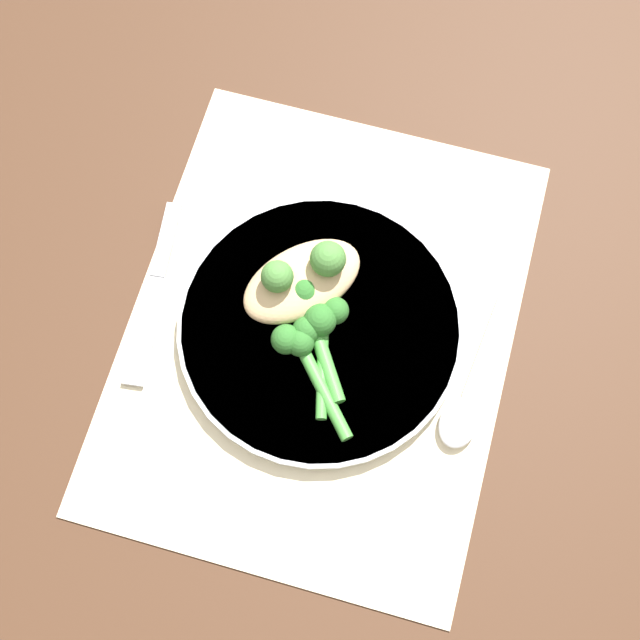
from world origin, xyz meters
The scene contains 11 objects.
ground_plane centered at (0.00, 0.00, 0.00)m, with size 3.00×3.00×0.00m, color #422819.
placemat centered at (0.00, 0.00, 0.00)m, with size 0.45×0.35×0.00m.
plate centered at (0.00, 0.00, 0.01)m, with size 0.26×0.26×0.01m.
chicken_fillet centered at (0.03, 0.03, 0.03)m, with size 0.13×0.13×0.03m.
pesto_dollop_primary centered at (0.05, 0.01, 0.06)m, with size 0.03×0.03×0.03m.
pesto_dollop_secondary centered at (0.02, 0.04, 0.06)m, with size 0.03×0.03×0.03m.
broccoli_stalk_left centered at (0.02, 0.02, 0.03)m, with size 0.12×0.09×0.03m.
broccoli_stalk_front centered at (0.00, -0.01, 0.03)m, with size 0.11×0.04×0.03m.
broccoli_stalk_rear centered at (-0.03, 0.01, 0.03)m, with size 0.10×0.09×0.03m.
knife centered at (0.00, 0.16, 0.01)m, with size 0.18×0.04×0.01m.
spoon centered at (-0.03, -0.14, 0.01)m, with size 0.16×0.04×0.01m.
Camera 1 is at (-0.25, -0.07, 0.78)m, focal length 50.00 mm.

